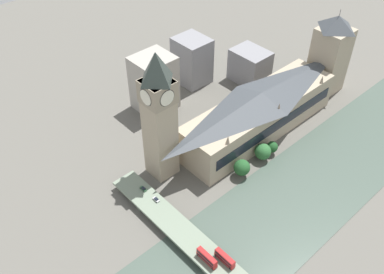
# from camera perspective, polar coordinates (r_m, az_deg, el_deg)

# --- Properties ---
(ground_plane) EXTENTS (600.00, 600.00, 0.00)m
(ground_plane) POSITION_cam_1_polar(r_m,az_deg,el_deg) (254.39, 10.35, -1.76)
(ground_plane) COLOR #605E56
(river_water) EXTENTS (53.37, 360.00, 0.30)m
(river_water) POSITION_cam_1_polar(r_m,az_deg,el_deg) (242.67, 16.27, -5.60)
(river_water) COLOR #47564C
(river_water) RESTS_ON ground_plane
(parliament_hall) EXTENTS (28.20, 108.54, 28.66)m
(parliament_hall) POSITION_cam_1_polar(r_m,az_deg,el_deg) (257.76, 9.00, 3.26)
(parliament_hall) COLOR tan
(parliament_hall) RESTS_ON ground_plane
(clock_tower) EXTENTS (14.67, 14.67, 74.86)m
(clock_tower) POSITION_cam_1_polar(r_m,az_deg,el_deg) (212.09, -4.43, 3.15)
(clock_tower) COLOR tan
(clock_tower) RESTS_ON ground_plane
(victoria_tower) EXTENTS (19.81, 19.81, 57.85)m
(victoria_tower) POSITION_cam_1_polar(r_m,az_deg,el_deg) (299.61, 17.92, 10.47)
(victoria_tower) COLOR tan
(victoria_tower) RESTS_ON ground_plane
(road_bridge) EXTENTS (138.74, 13.17, 4.86)m
(road_bridge) POSITION_cam_1_polar(r_m,az_deg,el_deg) (197.98, 2.93, -16.30)
(road_bridge) COLOR #5D6A59
(road_bridge) RESTS_ON ground_plane
(double_decker_bus_lead) EXTENTS (10.75, 2.50, 4.66)m
(double_decker_bus_lead) POSITION_cam_1_polar(r_m,az_deg,el_deg) (195.11, 4.40, -15.80)
(double_decker_bus_lead) COLOR red
(double_decker_bus_lead) RESTS_ON road_bridge
(double_decker_bus_rear) EXTENTS (11.19, 2.46, 4.86)m
(double_decker_bus_rear) POSITION_cam_1_polar(r_m,az_deg,el_deg) (194.73, 2.00, -15.77)
(double_decker_bus_rear) COLOR red
(double_decker_bus_rear) RESTS_ON road_bridge
(car_northbound_lead) EXTENTS (3.81, 1.78, 1.40)m
(car_northbound_lead) POSITION_cam_1_polar(r_m,az_deg,el_deg) (217.86, -4.81, -8.29)
(car_northbound_lead) COLOR silver
(car_northbound_lead) RESTS_ON road_bridge
(car_northbound_tail) EXTENTS (4.14, 1.75, 1.34)m
(car_northbound_tail) POSITION_cam_1_polar(r_m,az_deg,el_deg) (223.27, -6.51, -6.87)
(car_northbound_tail) COLOR #2D5638
(car_northbound_tail) RESTS_ON road_bridge
(city_block_west) EXTENTS (24.97, 19.83, 23.02)m
(city_block_west) POSITION_cam_1_polar(r_m,az_deg,el_deg) (305.21, 7.71, 9.39)
(city_block_west) COLOR gray
(city_block_west) RESTS_ON ground_plane
(city_block_center) EXTENTS (22.19, 24.45, 36.72)m
(city_block_center) POSITION_cam_1_polar(r_m,az_deg,el_deg) (273.55, -5.08, 7.20)
(city_block_center) COLOR #A39E93
(city_block_center) RESTS_ON ground_plane
(city_block_east) EXTENTS (22.68, 20.12, 32.80)m
(city_block_east) POSITION_cam_1_polar(r_m,az_deg,el_deg) (299.12, -0.00, 10.17)
(city_block_east) COLOR gray
(city_block_east) RESTS_ON ground_plane
(tree_embankment_near) EXTENTS (9.05, 9.05, 10.87)m
(tree_embankment_near) POSITION_cam_1_polar(r_m,az_deg,el_deg) (232.78, 6.67, -4.07)
(tree_embankment_near) COLOR brown
(tree_embankment_near) RESTS_ON ground_plane
(tree_embankment_mid) EXTENTS (9.41, 9.41, 10.77)m
(tree_embankment_mid) POSITION_cam_1_polar(r_m,az_deg,el_deg) (243.92, 9.43, -1.93)
(tree_embankment_mid) COLOR brown
(tree_embankment_mid) RESTS_ON ground_plane
(tree_embankment_far) EXTENTS (6.61, 6.61, 8.51)m
(tree_embankment_far) POSITION_cam_1_polar(r_m,az_deg,el_deg) (249.06, 10.64, -1.31)
(tree_embankment_far) COLOR brown
(tree_embankment_far) RESTS_ON ground_plane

